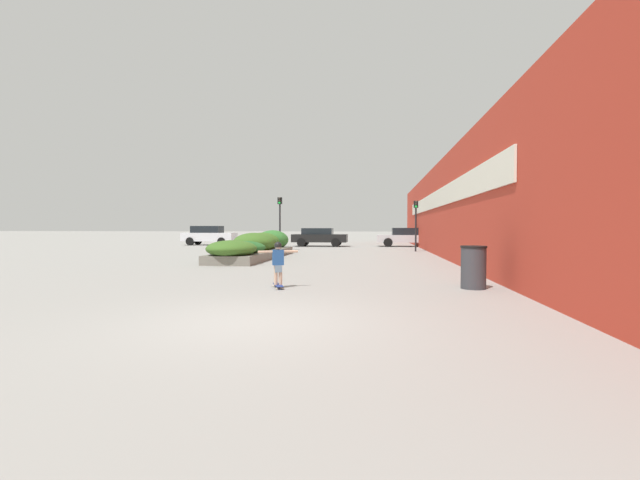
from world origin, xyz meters
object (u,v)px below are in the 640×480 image
(trash_bin, at_px, (473,267))
(car_center_left, at_px, (526,238))
(car_leftmost, at_px, (209,235))
(car_center_right, at_px, (406,237))
(traffic_light_right, at_px, (416,217))
(skateboard, at_px, (278,285))
(traffic_light_left, at_px, (280,214))
(skateboarder, at_px, (278,259))
(car_rightmost, at_px, (319,237))

(trash_bin, distance_m, car_center_left, 23.18)
(car_leftmost, height_order, car_center_right, car_leftmost)
(trash_bin, relative_size, traffic_light_right, 0.33)
(trash_bin, xyz_separation_m, car_leftmost, (-17.01, 24.59, 0.33))
(skateboard, distance_m, car_leftmost, 27.87)
(car_center_left, bearing_deg, traffic_light_right, 118.97)
(trash_bin, height_order, traffic_light_left, traffic_light_left)
(skateboarder, height_order, traffic_light_right, traffic_light_right)
(car_leftmost, distance_m, car_center_left, 25.61)
(car_center_left, bearing_deg, traffic_light_left, 105.69)
(car_rightmost, relative_size, traffic_light_left, 1.25)
(car_leftmost, height_order, car_center_left, car_leftmost)
(skateboarder, relative_size, traffic_light_right, 0.34)
(car_center_left, height_order, car_center_right, car_center_left)
(car_leftmost, relative_size, car_center_left, 1.13)
(traffic_light_left, distance_m, traffic_light_right, 8.97)
(skateboarder, relative_size, car_center_right, 0.24)
(car_rightmost, xyz_separation_m, traffic_light_left, (-1.77, -6.80, 1.63))
(car_center_right, bearing_deg, traffic_light_right, -179.17)
(skateboarder, distance_m, car_center_left, 25.88)
(car_center_left, distance_m, car_rightmost, 15.63)
(car_center_left, height_order, traffic_light_left, traffic_light_left)
(car_center_left, xyz_separation_m, traffic_light_left, (-17.28, -4.85, 1.62))
(trash_bin, distance_m, traffic_light_right, 17.07)
(skateboard, distance_m, car_rightmost, 24.18)
(traffic_light_right, bearing_deg, skateboarder, -106.21)
(skateboard, bearing_deg, car_leftmost, 93.88)
(car_leftmost, bearing_deg, traffic_light_right, 66.04)
(trash_bin, relative_size, car_leftmost, 0.24)
(trash_bin, xyz_separation_m, car_center_right, (0.01, 24.10, 0.26))
(car_center_right, height_order, car_rightmost, car_center_right)
(skateboarder, bearing_deg, car_leftmost, 93.88)
(car_rightmost, bearing_deg, trash_bin, 16.74)
(trash_bin, bearing_deg, traffic_light_left, 117.87)
(car_center_left, relative_size, traffic_light_right, 1.22)
(car_leftmost, bearing_deg, skateboarder, 25.56)
(skateboarder, height_order, trash_bin, skateboarder)
(skateboard, xyz_separation_m, car_leftmost, (-12.02, 25.13, 0.81))
(skateboarder, xyz_separation_m, car_center_left, (13.42, 22.13, 0.05))
(car_center_left, distance_m, traffic_light_right, 9.62)
(skateboard, distance_m, skateboarder, 0.69)
(skateboard, height_order, car_rightmost, car_rightmost)
(car_center_left, bearing_deg, skateboard, 148.78)
(car_center_right, relative_size, traffic_light_left, 1.29)
(car_leftmost, height_order, car_rightmost, car_leftmost)
(skateboard, height_order, traffic_light_right, traffic_light_right)
(car_leftmost, distance_m, car_rightmost, 9.98)
(skateboarder, height_order, car_rightmost, car_rightmost)
(skateboarder, bearing_deg, skateboard, 158.32)
(skateboard, height_order, car_leftmost, car_leftmost)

